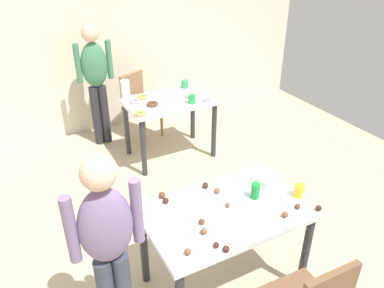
% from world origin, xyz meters
% --- Properties ---
extents(ground_plane, '(6.40, 6.40, 0.00)m').
position_xyz_m(ground_plane, '(0.00, 0.00, 0.00)').
color(ground_plane, tan).
extents(wall_back, '(6.40, 0.10, 2.60)m').
position_xyz_m(wall_back, '(0.00, 3.20, 1.30)').
color(wall_back, beige).
rests_on(wall_back, ground_plane).
extents(dining_table_near, '(1.18, 0.75, 0.75)m').
position_xyz_m(dining_table_near, '(-0.01, -0.05, 0.65)').
color(dining_table_near, silver).
rests_on(dining_table_near, ground_plane).
extents(dining_table_far, '(1.04, 0.67, 0.75)m').
position_xyz_m(dining_table_far, '(0.49, 1.97, 0.63)').
color(dining_table_far, white).
rests_on(dining_table_far, ground_plane).
extents(chair_far_table, '(0.53, 0.53, 0.87)m').
position_xyz_m(chair_far_table, '(0.35, 2.66, 0.50)').
color(chair_far_table, olive).
rests_on(chair_far_table, ground_plane).
extents(person_girl_near, '(0.45, 0.21, 1.46)m').
position_xyz_m(person_girl_near, '(-0.87, -0.11, 0.87)').
color(person_girl_near, '#383D4C').
rests_on(person_girl_near, ground_plane).
extents(person_adult_far, '(0.45, 0.22, 1.55)m').
position_xyz_m(person_adult_far, '(-0.16, 2.70, 0.93)').
color(person_adult_far, '#28282D').
rests_on(person_adult_far, ground_plane).
extents(mixing_bowl, '(0.19, 0.19, 0.08)m').
position_xyz_m(mixing_bowl, '(0.45, 0.03, 0.79)').
color(mixing_bowl, white).
rests_on(mixing_bowl, dining_table_near).
extents(soda_can, '(0.07, 0.07, 0.12)m').
position_xyz_m(soda_can, '(0.25, -0.03, 0.81)').
color(soda_can, '#198438').
rests_on(soda_can, dining_table_near).
extents(fork_near, '(0.17, 0.02, 0.01)m').
position_xyz_m(fork_near, '(-0.42, 0.11, 0.75)').
color(fork_near, silver).
rests_on(fork_near, dining_table_near).
extents(cup_near_0, '(0.07, 0.07, 0.10)m').
position_xyz_m(cup_near_0, '(0.54, -0.17, 0.80)').
color(cup_near_0, yellow).
rests_on(cup_near_0, dining_table_near).
extents(cake_ball_0, '(0.05, 0.05, 0.05)m').
position_xyz_m(cake_ball_0, '(-0.36, 0.21, 0.77)').
color(cake_ball_0, '#3D2319').
rests_on(cake_ball_0, dining_table_near).
extents(cake_ball_1, '(0.05, 0.05, 0.05)m').
position_xyz_m(cake_ball_1, '(-0.01, 0.24, 0.77)').
color(cake_ball_1, '#3D2319').
rests_on(cake_ball_1, dining_table_near).
extents(cake_ball_2, '(0.04, 0.04, 0.04)m').
position_xyz_m(cake_ball_2, '(0.01, -0.03, 0.77)').
color(cake_ball_2, brown).
rests_on(cake_ball_2, dining_table_near).
extents(cake_ball_3, '(0.05, 0.05, 0.05)m').
position_xyz_m(cake_ball_3, '(0.03, 0.14, 0.77)').
color(cake_ball_3, brown).
rests_on(cake_ball_3, dining_table_near).
extents(cake_ball_4, '(0.04, 0.04, 0.04)m').
position_xyz_m(cake_ball_4, '(-0.27, -0.19, 0.77)').
color(cake_ball_4, brown).
rests_on(cake_ball_4, dining_table_near).
extents(cake_ball_5, '(0.04, 0.04, 0.04)m').
position_xyz_m(cake_ball_5, '(-0.23, -0.40, 0.77)').
color(cake_ball_5, '#3D2319').
rests_on(cake_ball_5, dining_table_near).
extents(cake_ball_6, '(0.04, 0.04, 0.04)m').
position_xyz_m(cake_ball_6, '(0.44, -0.28, 0.77)').
color(cake_ball_6, brown).
rests_on(cake_ball_6, dining_table_near).
extents(cake_ball_7, '(0.04, 0.04, 0.04)m').
position_xyz_m(cake_ball_7, '(-0.45, -0.31, 0.77)').
color(cake_ball_7, brown).
rests_on(cake_ball_7, dining_table_near).
extents(cake_ball_8, '(0.04, 0.04, 0.04)m').
position_xyz_m(cake_ball_8, '(0.56, -0.37, 0.77)').
color(cake_ball_8, '#3D2319').
rests_on(cake_ball_8, dining_table_near).
extents(cake_ball_9, '(0.04, 0.04, 0.04)m').
position_xyz_m(cake_ball_9, '(-0.24, -0.11, 0.77)').
color(cake_ball_9, brown).
rests_on(cake_ball_9, dining_table_near).
extents(cake_ball_10, '(0.05, 0.05, 0.05)m').
position_xyz_m(cake_ball_10, '(0.30, -0.31, 0.77)').
color(cake_ball_10, brown).
rests_on(cake_ball_10, dining_table_near).
extents(cake_ball_11, '(0.05, 0.05, 0.05)m').
position_xyz_m(cake_ball_11, '(-0.36, 0.28, 0.78)').
color(cake_ball_11, brown).
rests_on(cake_ball_11, dining_table_near).
extents(cake_ball_12, '(0.04, 0.04, 0.04)m').
position_xyz_m(cake_ball_12, '(-0.27, -0.34, 0.77)').
color(cake_ball_12, '#3D2319').
rests_on(cake_ball_12, dining_table_near).
extents(pitcher_far, '(0.10, 0.10, 0.23)m').
position_xyz_m(pitcher_far, '(0.05, 2.24, 0.86)').
color(pitcher_far, white).
rests_on(pitcher_far, dining_table_far).
extents(cup_far_0, '(0.09, 0.09, 0.10)m').
position_xyz_m(cup_far_0, '(0.68, 1.76, 0.80)').
color(cup_far_0, green).
rests_on(cup_far_0, dining_table_far).
extents(cup_far_1, '(0.09, 0.09, 0.10)m').
position_xyz_m(cup_far_1, '(0.83, 2.24, 0.80)').
color(cup_far_1, green).
rests_on(cup_far_1, dining_table_far).
extents(donut_far_0, '(0.11, 0.11, 0.03)m').
position_xyz_m(donut_far_0, '(0.86, 1.73, 0.77)').
color(donut_far_0, pink).
rests_on(donut_far_0, dining_table_far).
extents(donut_far_1, '(0.13, 0.13, 0.04)m').
position_xyz_m(donut_far_1, '(0.03, 1.73, 0.77)').
color(donut_far_1, gold).
rests_on(donut_far_1, dining_table_far).
extents(donut_far_2, '(0.13, 0.13, 0.04)m').
position_xyz_m(donut_far_2, '(0.22, 2.16, 0.77)').
color(donut_far_2, gold).
rests_on(donut_far_2, dining_table_far).
extents(donut_far_3, '(0.14, 0.14, 0.04)m').
position_xyz_m(donut_far_3, '(0.25, 1.90, 0.77)').
color(donut_far_3, brown).
rests_on(donut_far_3, dining_table_far).
extents(donut_far_4, '(0.13, 0.13, 0.04)m').
position_xyz_m(donut_far_4, '(0.10, 2.08, 0.77)').
color(donut_far_4, pink).
rests_on(donut_far_4, dining_table_far).
extents(donut_far_5, '(0.13, 0.13, 0.04)m').
position_xyz_m(donut_far_5, '(0.74, 1.93, 0.77)').
color(donut_far_5, pink).
rests_on(donut_far_5, dining_table_far).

